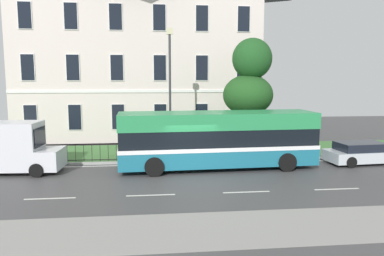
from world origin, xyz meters
The scene contains 9 objects.
ground_plane centered at (0.00, 1.03, -0.02)m, with size 60.00×56.00×0.18m.
georgian_townhouse centered at (-2.82, 15.42, 6.81)m, with size 18.49×10.44×13.32m.
iron_verge_railing centered at (-2.82, 4.40, 0.62)m, with size 15.83×0.04×0.97m.
evergreen_tree centered at (4.17, 6.57, 2.91)m, with size 4.13×4.13×7.23m.
single_decker_bus centered at (1.52, 2.53, 1.58)m, with size 10.46×3.07×2.99m.
white_panel_van centered at (-9.44, 2.64, 1.33)m, with size 5.44×2.27×2.60m.
parked_hatchback_01 centered at (9.89, 2.77, 0.59)m, with size 4.40×2.15×1.20m.
street_lamp_post centered at (-0.84, 5.37, 4.38)m, with size 0.36×0.24×7.52m.
litter_bin centered at (-8.65, 5.32, 0.72)m, with size 0.50×0.50×1.18m.
Camera 1 is at (-1.89, -16.60, 4.73)m, focal length 34.75 mm.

